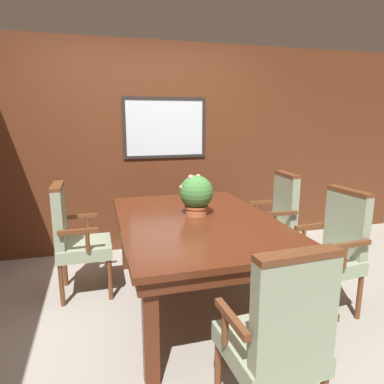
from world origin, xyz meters
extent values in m
plane|color=#A39E93|center=(0.00, 0.00, 0.00)|extent=(14.00, 14.00, 0.00)
cube|color=#5B2D19|center=(0.00, 1.66, 1.23)|extent=(7.20, 0.06, 2.45)
cube|color=white|center=(0.19, 1.62, 1.47)|extent=(0.92, 0.01, 0.64)
cube|color=#282623|center=(0.19, 1.61, 1.81)|extent=(0.99, 0.02, 0.04)
cube|color=#282623|center=(0.19, 1.61, 1.13)|extent=(0.99, 0.02, 0.04)
cube|color=#282623|center=(-0.28, 1.61, 1.47)|extent=(0.04, 0.02, 0.64)
cube|color=#282623|center=(0.67, 1.61, 1.47)|extent=(0.03, 0.02, 0.64)
cube|color=#562614|center=(-0.36, -0.64, 0.36)|extent=(0.09, 0.09, 0.71)
cube|color=#562614|center=(0.71, -0.64, 0.36)|extent=(0.09, 0.09, 0.71)
cube|color=#562614|center=(-0.36, 1.07, 0.36)|extent=(0.09, 0.09, 0.71)
cube|color=#562614|center=(0.71, 1.07, 0.36)|extent=(0.09, 0.09, 0.71)
cube|color=#562614|center=(0.18, 0.22, 0.67)|extent=(1.22, 1.86, 0.09)
cube|color=#562614|center=(0.18, 0.22, 0.73)|extent=(1.28, 1.92, 0.04)
cylinder|color=brown|center=(0.92, -0.05, 0.19)|extent=(0.04, 0.04, 0.38)
cylinder|color=brown|center=(0.95, -0.43, 0.19)|extent=(0.04, 0.04, 0.38)
cylinder|color=brown|center=(1.32, -0.01, 0.19)|extent=(0.04, 0.04, 0.38)
cylinder|color=brown|center=(1.35, -0.40, 0.19)|extent=(0.04, 0.04, 0.38)
cube|color=#93A384|center=(1.13, -0.22, 0.43)|extent=(0.50, 0.49, 0.11)
cube|color=#93A384|center=(1.33, -0.21, 0.75)|extent=(0.12, 0.41, 0.51)
cube|color=brown|center=(1.33, -0.21, 1.02)|extent=(0.13, 0.41, 0.03)
cylinder|color=brown|center=(1.08, 0.00, 0.58)|extent=(0.04, 0.04, 0.18)
cube|color=brown|center=(1.15, 0.01, 0.67)|extent=(0.33, 0.07, 0.04)
cylinder|color=brown|center=(1.12, -0.46, 0.58)|extent=(0.04, 0.04, 0.18)
cube|color=brown|center=(1.19, -0.45, 0.67)|extent=(0.33, 0.07, 0.04)
cylinder|color=brown|center=(0.37, -0.84, 0.19)|extent=(0.04, 0.04, 0.38)
cylinder|color=brown|center=(-0.01, -0.86, 0.19)|extent=(0.04, 0.04, 0.38)
cube|color=#93A384|center=(0.19, -1.05, 0.43)|extent=(0.47, 0.49, 0.11)
cube|color=#93A384|center=(0.20, -1.24, 0.75)|extent=(0.41, 0.10, 0.51)
cube|color=brown|center=(0.20, -1.24, 1.02)|extent=(0.41, 0.11, 0.03)
cylinder|color=brown|center=(0.42, -1.01, 0.58)|extent=(0.04, 0.04, 0.18)
cube|color=brown|center=(0.42, -1.07, 0.67)|extent=(0.05, 0.33, 0.04)
cylinder|color=brown|center=(-0.04, -1.03, 0.58)|extent=(0.04, 0.04, 0.18)
cube|color=brown|center=(-0.04, -1.10, 0.67)|extent=(0.05, 0.33, 0.04)
cylinder|color=brown|center=(0.90, 0.87, 0.19)|extent=(0.04, 0.04, 0.38)
cylinder|color=brown|center=(0.88, 0.49, 0.19)|extent=(0.04, 0.04, 0.38)
cylinder|color=brown|center=(1.30, 0.86, 0.19)|extent=(0.04, 0.04, 0.38)
cylinder|color=brown|center=(1.28, 0.47, 0.19)|extent=(0.04, 0.04, 0.38)
cube|color=#93A384|center=(1.09, 0.67, 0.43)|extent=(0.48, 0.46, 0.11)
cube|color=#93A384|center=(1.28, 0.67, 0.75)|extent=(0.10, 0.41, 0.51)
cube|color=brown|center=(1.28, 0.67, 1.02)|extent=(0.11, 0.41, 0.03)
cylinder|color=brown|center=(1.07, 0.91, 0.58)|extent=(0.04, 0.04, 0.18)
cube|color=brown|center=(1.14, 0.90, 0.67)|extent=(0.33, 0.05, 0.04)
cylinder|color=brown|center=(1.05, 0.44, 0.58)|extent=(0.04, 0.04, 0.18)
cube|color=brown|center=(1.12, 0.44, 0.67)|extent=(0.33, 0.05, 0.04)
cylinder|color=brown|center=(-0.55, 0.44, 0.19)|extent=(0.04, 0.04, 0.38)
cylinder|color=brown|center=(-0.55, 0.83, 0.19)|extent=(0.04, 0.04, 0.38)
cylinder|color=brown|center=(-0.96, 0.44, 0.19)|extent=(0.04, 0.04, 0.38)
cylinder|color=brown|center=(-0.96, 0.83, 0.19)|extent=(0.04, 0.04, 0.38)
cube|color=#93A384|center=(-0.76, 0.64, 0.43)|extent=(0.47, 0.45, 0.11)
cube|color=#93A384|center=(-0.95, 0.63, 0.75)|extent=(0.08, 0.41, 0.51)
cube|color=brown|center=(-0.95, 0.63, 1.02)|extent=(0.09, 0.41, 0.03)
cylinder|color=brown|center=(-0.72, 0.40, 0.58)|extent=(0.04, 0.04, 0.18)
cube|color=brown|center=(-0.79, 0.40, 0.67)|extent=(0.32, 0.04, 0.04)
cylinder|color=brown|center=(-0.72, 0.87, 0.58)|extent=(0.04, 0.04, 0.18)
cube|color=brown|center=(-0.79, 0.87, 0.67)|extent=(0.32, 0.04, 0.04)
cylinder|color=#B2603D|center=(0.21, 0.34, 0.80)|extent=(0.19, 0.19, 0.09)
cylinder|color=#B2603D|center=(0.21, 0.34, 0.83)|extent=(0.20, 0.20, 0.02)
sphere|color=#427F3D|center=(0.21, 0.34, 0.96)|extent=(0.29, 0.29, 0.29)
sphere|color=pink|center=(0.08, 0.35, 1.01)|extent=(0.04, 0.04, 0.04)
sphere|color=#F8A490|center=(0.24, 0.42, 1.07)|extent=(0.04, 0.04, 0.04)
sphere|color=#E89B8C|center=(0.32, 0.42, 0.98)|extent=(0.06, 0.06, 0.06)
sphere|color=#FCA285|center=(0.23, 0.37, 1.09)|extent=(0.04, 0.04, 0.04)
sphere|color=pink|center=(0.16, 0.33, 1.09)|extent=(0.05, 0.05, 0.05)
sphere|color=#EB9180|center=(0.31, 0.39, 1.04)|extent=(0.04, 0.04, 0.04)
camera|label=1|loc=(-0.60, -2.44, 1.59)|focal=32.00mm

